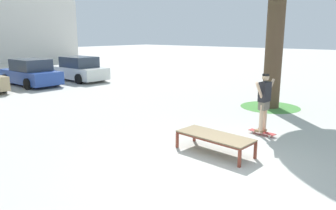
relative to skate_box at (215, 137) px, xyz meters
name	(u,v)px	position (x,y,z in m)	size (l,w,h in m)	color
ground_plane	(215,167)	(-0.76, -0.49, -0.41)	(120.00, 120.00, 0.00)	#B7B5AD
skate_box	(215,137)	(0.00, 0.00, 0.00)	(0.87, 1.94, 0.46)	brown
skateboard	(262,132)	(2.14, -0.28, -0.34)	(0.28, 0.82, 0.09)	#B23333
skater	(264,99)	(2.14, -0.28, 0.66)	(1.00, 0.31, 1.69)	beige
grass_patch_near_right	(270,107)	(5.81, 1.03, -0.41)	(2.33, 2.33, 0.01)	#47893D
car_blue	(31,73)	(2.44, 13.80, 0.28)	(1.93, 4.21, 1.50)	#28479E
car_white	(79,70)	(5.35, 13.37, 0.28)	(1.95, 4.22, 1.50)	silver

